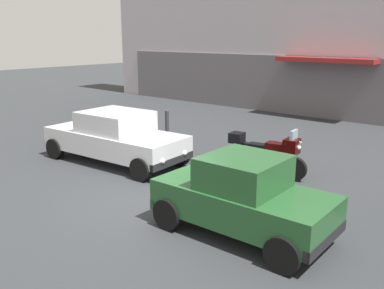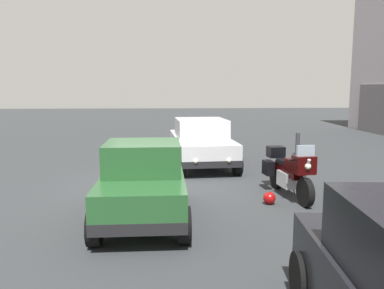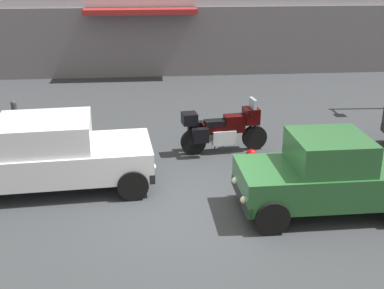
{
  "view_description": "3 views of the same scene",
  "coord_description": "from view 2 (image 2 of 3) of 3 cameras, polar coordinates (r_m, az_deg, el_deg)",
  "views": [
    {
      "loc": [
        6.6,
        -6.53,
        3.73
      ],
      "look_at": [
        0.19,
        1.14,
        1.13
      ],
      "focal_mm": 39.24,
      "sensor_mm": 36.0,
      "label": 1
    },
    {
      "loc": [
        10.07,
        0.33,
        2.6
      ],
      "look_at": [
        -0.07,
        0.91,
        1.12
      ],
      "focal_mm": 36.39,
      "sensor_mm": 36.0,
      "label": 2
    },
    {
      "loc": [
        -0.86,
        -8.89,
        4.72
      ],
      "look_at": [
        0.09,
        1.1,
        1.0
      ],
      "focal_mm": 47.65,
      "sensor_mm": 36.0,
      "label": 3
    }
  ],
  "objects": [
    {
      "name": "car_compact_side",
      "position": [
        7.74,
        -7.15,
        -5.45
      ],
      "size": [
        3.49,
        1.74,
        1.56
      ],
      "rotation": [
        0.0,
        0.0,
        3.15
      ],
      "color": "#235128",
      "rests_on": "ground"
    },
    {
      "name": "bollard_curbside",
      "position": [
        15.56,
        15.22,
        0.25
      ],
      "size": [
        0.16,
        0.16,
        0.94
      ],
      "color": "#333338",
      "rests_on": "ground"
    },
    {
      "name": "motorcycle",
      "position": [
        9.65,
        14.09,
        -3.79
      ],
      "size": [
        2.26,
        0.87,
        1.36
      ],
      "rotation": [
        0.0,
        0.0,
        0.12
      ],
      "color": "black",
      "rests_on": "ground"
    },
    {
      "name": "helmet",
      "position": [
        9.01,
        11.28,
        -7.71
      ],
      "size": [
        0.28,
        0.28,
        0.28
      ],
      "primitive_type": "sphere",
      "color": "#990C0C",
      "rests_on": "ground"
    },
    {
      "name": "ground_plane",
      "position": [
        10.41,
        -5.01,
        -6.2
      ],
      "size": [
        80.0,
        80.0,
        0.0
      ],
      "primitive_type": "plane",
      "color": "#2D3033"
    },
    {
      "name": "car_sedan_far",
      "position": [
        13.25,
        1.28,
        0.42
      ],
      "size": [
        4.67,
        2.2,
        1.56
      ],
      "rotation": [
        0.0,
        0.0,
        0.07
      ],
      "color": "silver",
      "rests_on": "ground"
    }
  ]
}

